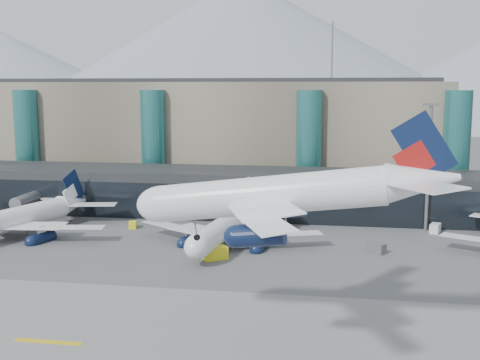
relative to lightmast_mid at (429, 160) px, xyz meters
name	(u,v)px	position (x,y,z in m)	size (l,w,h in m)	color
ground	(243,305)	(-30.00, -48.00, -14.42)	(900.00, 900.00, 0.00)	#515154
runway_strip	(221,354)	(-30.00, -63.00, -14.40)	(400.00, 40.00, 0.04)	slate
runway_markings	(221,354)	(-30.00, -63.00, -14.37)	(128.00, 1.00, 0.02)	gold
concourse	(282,194)	(-30.02, 9.73, -9.45)	(170.00, 27.00, 10.00)	black
terminal_main	(205,135)	(-55.00, 42.00, 1.03)	(130.00, 30.00, 31.00)	gray
teal_towers	(230,146)	(-44.99, 26.01, -0.41)	(116.40, 19.40, 46.00)	#266D6C
mountain_ridge	(344,64)	(-14.03, 332.00, 31.33)	(910.00, 400.00, 110.00)	gray
lightmast_mid	(429,160)	(0.00, 0.00, 0.00)	(3.00, 1.20, 25.60)	slate
hero_jet	(300,184)	(-21.79, -61.85, 4.37)	(35.30, 35.56, 11.51)	white
jet_parked_left	(26,210)	(-78.27, -15.48, -9.64)	(37.54, 39.37, 12.64)	white
jet_parked_mid	(229,218)	(-37.71, -15.51, -9.91)	(36.74, 36.74, 11.93)	white
veh_b	(133,225)	(-59.22, -7.78, -13.73)	(2.39, 1.47, 1.38)	yellow
veh_c	(376,248)	(-10.99, -19.11, -13.52)	(3.25, 1.71, 1.80)	#515056
veh_d	(435,228)	(1.57, -2.00, -13.51)	(3.19, 1.71, 1.82)	silver
veh_h	(215,253)	(-37.89, -27.36, -13.33)	(3.92, 2.07, 2.17)	yellow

